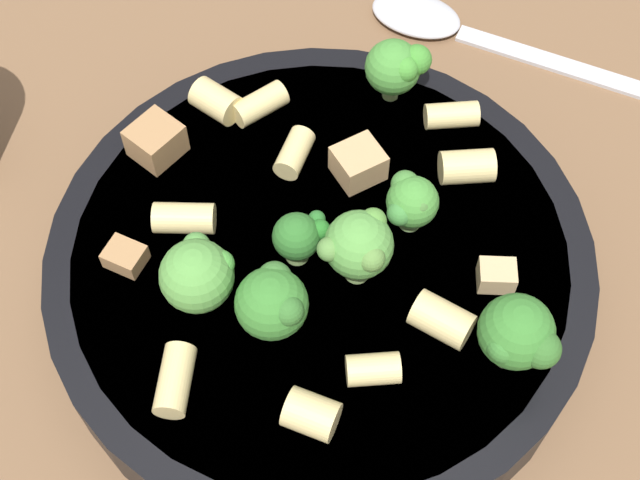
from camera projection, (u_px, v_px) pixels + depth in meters
name	position (u px, v px, depth m)	size (l,w,h in m)	color
ground_plane	(320.00, 289.00, 0.45)	(2.00, 2.00, 0.00)	brown
pasta_bowl	(320.00, 268.00, 0.43)	(0.26, 0.26, 0.04)	black
broccoli_floret_0	(411.00, 202.00, 0.41)	(0.03, 0.03, 0.03)	#84AD60
broccoli_floret_1	(198.00, 275.00, 0.38)	(0.03, 0.03, 0.04)	#93B766
broccoli_floret_2	(359.00, 246.00, 0.39)	(0.03, 0.03, 0.04)	#93B766
broccoli_floret_3	(296.00, 229.00, 0.40)	(0.02, 0.02, 0.03)	#93B766
broccoli_floret_4	(273.00, 302.00, 0.37)	(0.03, 0.03, 0.04)	#84AD60
broccoli_floret_5	(518.00, 335.00, 0.36)	(0.03, 0.03, 0.04)	#9EC175
broccoli_floret_6	(397.00, 67.00, 0.45)	(0.03, 0.03, 0.04)	#93B766
rigatoni_0	(260.00, 104.00, 0.45)	(0.01, 0.01, 0.03)	#E0C67F
rigatoni_1	(373.00, 369.00, 0.38)	(0.01, 0.01, 0.02)	#E0C67F
rigatoni_2	(467.00, 167.00, 0.43)	(0.02, 0.02, 0.03)	#E0C67F
rigatoni_3	(216.00, 101.00, 0.45)	(0.02, 0.02, 0.02)	#E0C67F
rigatoni_4	(452.00, 115.00, 0.45)	(0.01, 0.01, 0.03)	#E0C67F
rigatoni_5	(298.00, 152.00, 0.44)	(0.01, 0.01, 0.02)	#E0C67F
rigatoni_6	(311.00, 414.00, 0.36)	(0.02, 0.02, 0.02)	#E0C67F
rigatoni_7	(175.00, 380.00, 0.37)	(0.01, 0.01, 0.03)	#E0C67F
rigatoni_8	(442.00, 320.00, 0.39)	(0.02, 0.02, 0.03)	#E0C67F
rigatoni_9	(184.00, 218.00, 0.42)	(0.01, 0.01, 0.03)	#E0C67F
chicken_chunk_0	(497.00, 276.00, 0.40)	(0.02, 0.01, 0.01)	tan
chicken_chunk_1	(125.00, 256.00, 0.41)	(0.02, 0.01, 0.01)	#A87A4C
chicken_chunk_2	(358.00, 163.00, 0.43)	(0.02, 0.02, 0.02)	tan
chicken_chunk_3	(156.00, 141.00, 0.44)	(0.02, 0.02, 0.02)	#A87A4C
spoon	(451.00, 27.00, 0.54)	(0.15, 0.13, 0.01)	silver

